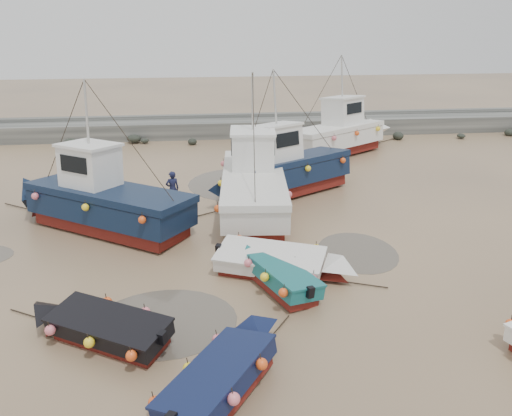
% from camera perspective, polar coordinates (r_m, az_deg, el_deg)
% --- Properties ---
extents(ground, '(120.00, 120.00, 0.00)m').
position_cam_1_polar(ground, '(17.55, -4.73, -8.38)').
color(ground, '#9F815C').
rests_on(ground, ground).
extents(seawall, '(60.00, 4.92, 1.50)m').
position_cam_1_polar(seawall, '(38.10, -5.80, 9.04)').
color(seawall, gray).
rests_on(seawall, ground).
extents(puddle_a, '(4.45, 4.45, 0.01)m').
position_cam_1_polar(puddle_a, '(15.68, -10.48, -12.65)').
color(puddle_a, '#524B40').
rests_on(puddle_a, ground).
extents(puddle_b, '(3.08, 3.08, 0.01)m').
position_cam_1_polar(puddle_b, '(19.92, 11.52, -4.94)').
color(puddle_b, '#524B40').
rests_on(puddle_b, ground).
extents(puddle_d, '(5.87, 5.87, 0.01)m').
position_cam_1_polar(puddle_d, '(27.30, -1.62, 2.81)').
color(puddle_d, '#524B40').
rests_on(puddle_d, ground).
extents(dinghy_1, '(3.83, 5.05, 1.43)m').
position_cam_1_polar(dinghy_1, '(12.84, -3.08, -17.96)').
color(dinghy_1, maroon).
rests_on(dinghy_1, ground).
extents(dinghy_2, '(2.59, 4.85, 1.43)m').
position_cam_1_polar(dinghy_2, '(16.91, 2.35, -7.33)').
color(dinghy_2, maroon).
rests_on(dinghy_2, ground).
extents(dinghy_4, '(5.29, 3.51, 1.43)m').
position_cam_1_polar(dinghy_4, '(15.09, -17.41, -12.37)').
color(dinghy_4, maroon).
rests_on(dinghy_4, ground).
extents(dinghy_5, '(5.89, 3.37, 1.43)m').
position_cam_1_polar(dinghy_5, '(17.73, 2.85, -5.99)').
color(dinghy_5, maroon).
rests_on(dinghy_5, ground).
extents(cabin_boat_0, '(9.42, 6.82, 6.22)m').
position_cam_1_polar(cabin_boat_0, '(22.24, -17.69, 1.00)').
color(cabin_boat_0, maroon).
rests_on(cabin_boat_0, ground).
extents(cabin_boat_1, '(3.73, 11.45, 6.22)m').
position_cam_1_polar(cabin_boat_1, '(23.59, -0.34, 3.12)').
color(cabin_boat_1, maroon).
rests_on(cabin_boat_1, ground).
extents(cabin_boat_2, '(8.64, 5.70, 6.22)m').
position_cam_1_polar(cabin_boat_2, '(25.22, 3.31, 4.46)').
color(cabin_boat_2, maroon).
rests_on(cabin_boat_2, ground).
extents(cabin_boat_3, '(9.13, 6.74, 6.22)m').
position_cam_1_polar(cabin_boat_3, '(33.70, 9.74, 8.47)').
color(cabin_boat_3, maroon).
rests_on(cabin_boat_3, ground).
extents(person, '(0.75, 0.60, 1.78)m').
position_cam_1_polar(person, '(24.35, -9.38, 0.17)').
color(person, '#181B3A').
rests_on(person, ground).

